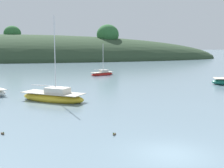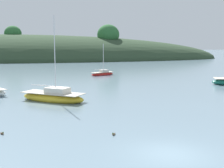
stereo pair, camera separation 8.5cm
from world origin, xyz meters
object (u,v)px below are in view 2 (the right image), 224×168
(sailboat_yellow_far, at_px, (53,97))
(sailboat_blue_center, at_px, (103,74))
(duck_lead, at_px, (114,134))
(duck_lone_right, at_px, (2,134))

(sailboat_yellow_far, height_order, sailboat_blue_center, sailboat_yellow_far)
(sailboat_blue_center, bearing_deg, duck_lead, -96.33)
(sailboat_yellow_far, bearing_deg, duck_lead, -71.67)
(sailboat_yellow_far, distance_m, duck_lone_right, 11.88)
(sailboat_yellow_far, bearing_deg, sailboat_blue_center, 70.80)
(sailboat_yellow_far, height_order, duck_lead, sailboat_yellow_far)
(sailboat_yellow_far, relative_size, sailboat_blue_center, 1.53)
(sailboat_yellow_far, xyz_separation_m, sailboat_blue_center, (8.31, 23.87, -0.13))
(sailboat_blue_center, height_order, duck_lone_right, sailboat_blue_center)
(sailboat_yellow_far, relative_size, duck_lead, 22.89)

